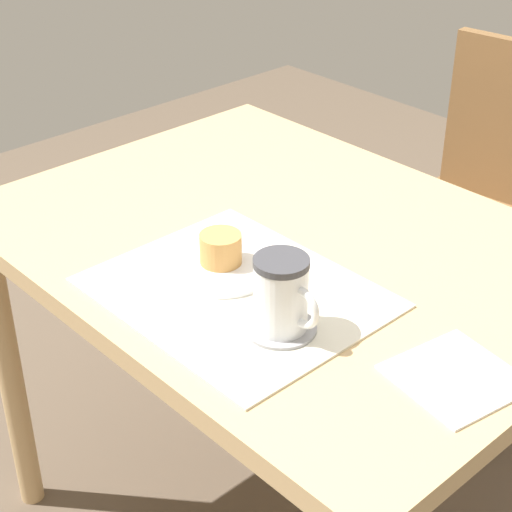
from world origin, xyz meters
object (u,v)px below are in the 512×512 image
object	(u,v)px
dining_table	(285,285)
pastry_plate	(220,265)
coffee_mug	(282,294)
pastry	(220,248)
wooden_chair	(488,210)

from	to	relation	value
dining_table	pastry_plate	world-z (taller)	pastry_plate
coffee_mug	dining_table	bearing A→B (deg)	133.94
dining_table	coffee_mug	distance (m)	0.31
pastry	coffee_mug	distance (m)	0.19
wooden_chair	pastry	size ratio (longest dim) A/B	12.95
dining_table	wooden_chair	xyz separation A→B (m)	(-0.07, 0.75, -0.15)
wooden_chair	coffee_mug	bearing A→B (deg)	98.92
dining_table	pastry_plate	bearing A→B (deg)	-90.75
pastry_plate	coffee_mug	distance (m)	0.20
pastry	coffee_mug	bearing A→B (deg)	-13.82
dining_table	wooden_chair	world-z (taller)	wooden_chair
wooden_chair	pastry_plate	distance (m)	0.93
wooden_chair	pastry	bearing A→B (deg)	88.24
dining_table	coffee_mug	xyz separation A→B (m)	(0.18, -0.19, 0.15)
pastry	dining_table	bearing A→B (deg)	89.25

